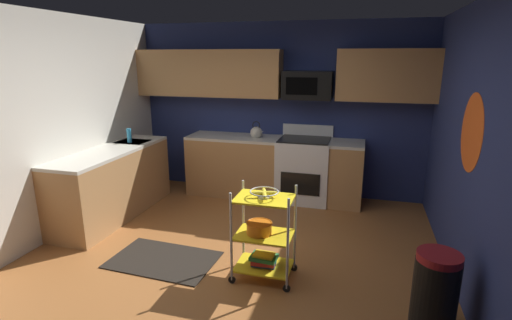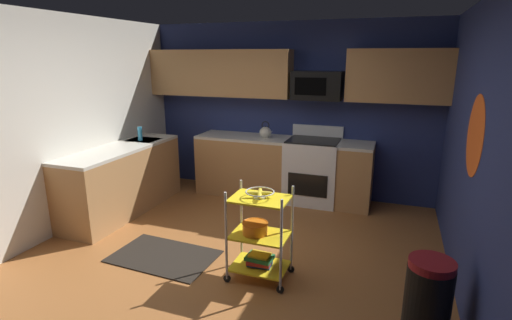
{
  "view_description": "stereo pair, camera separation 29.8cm",
  "coord_description": "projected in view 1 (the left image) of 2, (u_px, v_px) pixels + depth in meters",
  "views": [
    {
      "loc": [
        1.27,
        -3.41,
        2.1
      ],
      "look_at": [
        0.22,
        0.36,
        1.05
      ],
      "focal_mm": 27.17,
      "sensor_mm": 36.0,
      "label": 1
    },
    {
      "loc": [
        1.55,
        -3.32,
        2.1
      ],
      "look_at": [
        0.22,
        0.36,
        1.05
      ],
      "focal_mm": 27.17,
      "sensor_mm": 36.0,
      "label": 2
    }
  ],
  "objects": [
    {
      "name": "floor",
      "position": [
        227.0,
        266.0,
        4.05
      ],
      "size": [
        4.4,
        4.8,
        0.04
      ],
      "primitive_type": "cube",
      "color": "#995B2D",
      "rests_on": "ground"
    },
    {
      "name": "wall_back",
      "position": [
        279.0,
        110.0,
        5.97
      ],
      "size": [
        4.52,
        0.06,
        2.6
      ],
      "primitive_type": "cube",
      "color": "navy",
      "rests_on": "ground"
    },
    {
      "name": "wall_left",
      "position": [
        35.0,
        131.0,
        4.29
      ],
      "size": [
        0.06,
        4.8,
        2.6
      ],
      "primitive_type": "cube",
      "color": "silver",
      "rests_on": "ground"
    },
    {
      "name": "wall_right",
      "position": [
        483.0,
        159.0,
        3.13
      ],
      "size": [
        0.06,
        4.8,
        2.6
      ],
      "primitive_type": "cube",
      "color": "navy",
      "rests_on": "ground"
    },
    {
      "name": "wall_flower_decal",
      "position": [
        472.0,
        133.0,
        3.41
      ],
      "size": [
        0.0,
        0.71,
        0.71
      ],
      "primitive_type": "cylinder",
      "rotation": [
        0.0,
        1.57,
        0.0
      ],
      "color": "#E5591E"
    },
    {
      "name": "counter_run",
      "position": [
        209.0,
        174.0,
        5.58
      ],
      "size": [
        3.52,
        2.56,
        0.92
      ],
      "color": "#B27F4C",
      "rests_on": "ground"
    },
    {
      "name": "oven_range",
      "position": [
        304.0,
        169.0,
        5.76
      ],
      "size": [
        0.76,
        0.65,
        1.1
      ],
      "color": "white",
      "rests_on": "ground"
    },
    {
      "name": "upper_cabinets",
      "position": [
        269.0,
        74.0,
        5.67
      ],
      "size": [
        4.4,
        0.33,
        0.7
      ],
      "color": "#B27F4C"
    },
    {
      "name": "microwave",
      "position": [
        308.0,
        85.0,
        5.54
      ],
      "size": [
        0.7,
        0.39,
        0.4
      ],
      "color": "black"
    },
    {
      "name": "rolling_cart",
      "position": [
        264.0,
        235.0,
        3.7
      ],
      "size": [
        0.6,
        0.4,
        0.91
      ],
      "color": "silver",
      "rests_on": "ground"
    },
    {
      "name": "fruit_bowl",
      "position": [
        264.0,
        193.0,
        3.59
      ],
      "size": [
        0.27,
        0.27,
        0.07
      ],
      "color": "silver",
      "rests_on": "rolling_cart"
    },
    {
      "name": "mixing_bowl_large",
      "position": [
        259.0,
        228.0,
        3.69
      ],
      "size": [
        0.25,
        0.25,
        0.11
      ],
      "color": "orange",
      "rests_on": "rolling_cart"
    },
    {
      "name": "book_stack",
      "position": [
        264.0,
        259.0,
        3.77
      ],
      "size": [
        0.27,
        0.2,
        0.12
      ],
      "color": "#1E4C8C",
      "rests_on": "rolling_cart"
    },
    {
      "name": "kettle",
      "position": [
        256.0,
        132.0,
        5.81
      ],
      "size": [
        0.21,
        0.18,
        0.26
      ],
      "color": "beige",
      "rests_on": "counter_run"
    },
    {
      "name": "dish_soap_bottle",
      "position": [
        129.0,
        136.0,
        5.46
      ],
      "size": [
        0.06,
        0.06,
        0.2
      ],
      "primitive_type": "cylinder",
      "color": "#2D8CBF",
      "rests_on": "counter_run"
    },
    {
      "name": "trash_can",
      "position": [
        435.0,
        292.0,
        3.01
      ],
      "size": [
        0.34,
        0.42,
        0.66
      ],
      "color": "black",
      "rests_on": "ground"
    },
    {
      "name": "floor_rug",
      "position": [
        163.0,
        260.0,
        4.12
      ],
      "size": [
        1.13,
        0.75,
        0.01
      ],
      "primitive_type": "cube",
      "rotation": [
        0.0,
        0.0,
        -0.05
      ],
      "color": "black",
      "rests_on": "ground"
    }
  ]
}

